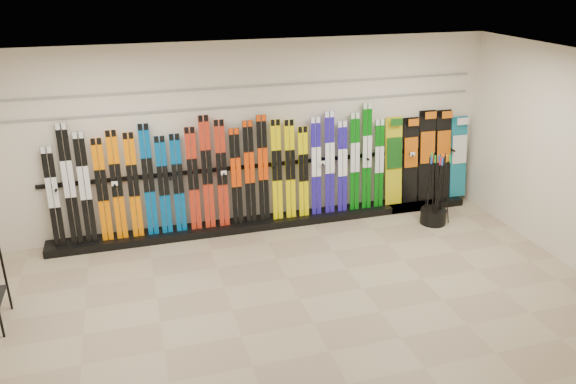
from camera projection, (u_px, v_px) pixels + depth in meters
name	position (u px, v px, depth m)	size (l,w,h in m)	color
floor	(299.00, 299.00, 7.29)	(8.00, 8.00, 0.00)	gray
back_wall	(253.00, 136.00, 8.95)	(8.00, 8.00, 0.00)	beige
right_wall	(575.00, 162.00, 7.78)	(5.00, 5.00, 0.00)	beige
ceiling	(302.00, 66.00, 6.16)	(8.00, 8.00, 0.00)	silver
ski_rack_base	(271.00, 222.00, 9.35)	(8.00, 0.40, 0.12)	black
skis	(228.00, 175.00, 8.86)	(5.38, 0.18, 1.84)	black
snowboards	(427.00, 158.00, 9.87)	(1.59, 0.25, 1.59)	gold
pole_bin	(433.00, 216.00, 9.39)	(0.43, 0.43, 0.25)	black
ski_poles	(437.00, 190.00, 9.20)	(0.44, 0.36, 1.18)	black
slatwall_rail_0	(252.00, 105.00, 8.74)	(7.60, 0.02, 0.03)	gray
slatwall_rail_1	(252.00, 86.00, 8.63)	(7.60, 0.02, 0.03)	gray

